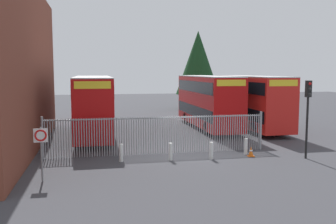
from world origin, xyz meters
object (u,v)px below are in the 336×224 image
(double_decker_bus_behind_fence_right, at_px, (208,100))
(speed_limit_sign_post, at_px, (41,142))
(double_decker_bus_near_gate, at_px, (251,100))
(traffic_light_kerbside, at_px, (308,105))
(bollard_far_right, at_px, (246,146))
(bollard_center_front, at_px, (170,152))
(bollard_near_left, at_px, (121,153))
(bollard_near_right, at_px, (211,151))
(double_decker_bus_behind_fence_left, at_px, (93,104))
(traffic_cone_by_gate, at_px, (251,151))

(double_decker_bus_behind_fence_right, bearing_deg, speed_limit_sign_post, -131.40)
(double_decker_bus_near_gate, relative_size, traffic_light_kerbside, 2.51)
(double_decker_bus_behind_fence_right, relative_size, bollard_far_right, 11.38)
(bollard_center_front, bearing_deg, double_decker_bus_near_gate, 47.43)
(double_decker_bus_behind_fence_right, bearing_deg, bollard_far_right, -94.61)
(bollard_near_left, xyz_separation_m, bollard_near_right, (4.88, -0.44, 0.00))
(double_decker_bus_behind_fence_right, xyz_separation_m, traffic_light_kerbside, (2.07, -11.53, 0.56))
(double_decker_bus_behind_fence_left, distance_m, bollard_near_right, 10.77)
(bollard_far_right, bearing_deg, traffic_light_kerbside, -28.92)
(double_decker_bus_behind_fence_left, height_order, double_decker_bus_behind_fence_right, same)
(traffic_light_kerbside, bearing_deg, double_decker_bus_behind_fence_left, 140.86)
(traffic_light_kerbside, bearing_deg, traffic_cone_by_gate, 159.07)
(speed_limit_sign_post, bearing_deg, double_decker_bus_near_gate, 39.23)
(bollard_far_right, xyz_separation_m, traffic_light_kerbside, (2.87, -1.58, 2.51))
(bollard_center_front, relative_size, bollard_near_right, 1.00)
(bollard_near_left, bearing_deg, double_decker_bus_behind_fence_left, 99.91)
(bollard_center_front, height_order, bollard_near_right, same)
(speed_limit_sign_post, height_order, traffic_light_kerbside, traffic_light_kerbside)
(bollard_far_right, height_order, traffic_cone_by_gate, bollard_far_right)
(bollard_center_front, bearing_deg, traffic_cone_by_gate, 0.27)
(double_decker_bus_behind_fence_left, relative_size, bollard_far_right, 11.38)
(bollard_center_front, height_order, speed_limit_sign_post, speed_limit_sign_post)
(bollard_center_front, relative_size, bollard_far_right, 1.00)
(double_decker_bus_behind_fence_right, height_order, traffic_light_kerbside, double_decker_bus_behind_fence_right)
(double_decker_bus_near_gate, bearing_deg, double_decker_bus_behind_fence_left, -174.26)
(double_decker_bus_behind_fence_left, distance_m, bollard_center_front, 9.45)
(double_decker_bus_behind_fence_right, relative_size, bollard_near_left, 11.38)
(double_decker_bus_near_gate, height_order, double_decker_bus_behind_fence_right, same)
(bollard_near_left, bearing_deg, speed_limit_sign_post, -140.80)
(speed_limit_sign_post, bearing_deg, double_decker_bus_behind_fence_left, 78.62)
(bollard_near_left, xyz_separation_m, traffic_light_kerbside, (10.08, -1.28, 2.51))
(double_decker_bus_behind_fence_left, xyz_separation_m, speed_limit_sign_post, (-2.22, -11.04, -0.65))
(bollard_near_left, height_order, bollard_near_right, same)
(bollard_near_left, relative_size, bollard_near_right, 1.00)
(bollard_far_right, distance_m, traffic_cone_by_gate, 0.56)
(double_decker_bus_behind_fence_left, bearing_deg, bollard_near_right, -53.53)
(bollard_far_right, relative_size, traffic_light_kerbside, 0.22)
(bollard_center_front, height_order, bollard_far_right, same)
(double_decker_bus_behind_fence_left, bearing_deg, traffic_cone_by_gate, -43.58)
(speed_limit_sign_post, xyz_separation_m, traffic_light_kerbside, (13.72, 1.69, 1.21))
(double_decker_bus_behind_fence_left, distance_m, speed_limit_sign_post, 11.28)
(double_decker_bus_behind_fence_right, xyz_separation_m, traffic_cone_by_gate, (-0.71, -10.47, -2.13))
(double_decker_bus_near_gate, xyz_separation_m, double_decker_bus_behind_fence_right, (-3.46, 0.88, 0.00))
(bollard_near_left, height_order, bollard_far_right, same)
(bollard_near_left, xyz_separation_m, bollard_far_right, (7.21, 0.31, 0.00))
(double_decker_bus_behind_fence_left, relative_size, bollard_near_right, 11.38)
(double_decker_bus_near_gate, xyz_separation_m, bollard_near_left, (-11.47, -9.37, -1.95))
(double_decker_bus_near_gate, bearing_deg, bollard_center_front, -132.57)
(bollard_center_front, bearing_deg, double_decker_bus_behind_fence_left, 116.00)
(double_decker_bus_behind_fence_right, xyz_separation_m, bollard_far_right, (-0.80, -9.95, -1.95))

